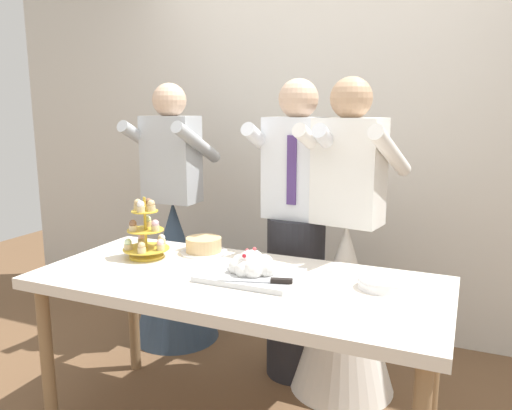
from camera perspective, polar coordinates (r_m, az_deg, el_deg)
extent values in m
cube|color=beige|center=(3.39, 8.15, 9.98)|extent=(5.20, 0.10, 2.90)
cube|color=silver|center=(2.21, -2.23, -8.93)|extent=(1.80, 0.80, 0.05)
cylinder|color=olive|center=(2.59, -22.85, -16.10)|extent=(0.06, 0.06, 0.72)
cylinder|color=olive|center=(3.01, -13.90, -11.59)|extent=(0.06, 0.06, 0.72)
cylinder|color=olive|center=(2.47, 19.68, -17.20)|extent=(0.06, 0.06, 0.72)
cylinder|color=gold|center=(2.55, -12.44, -5.75)|extent=(0.17, 0.17, 0.01)
cylinder|color=gold|center=(2.51, -12.58, -2.54)|extent=(0.01, 0.01, 0.31)
cylinder|color=gold|center=(2.54, -12.48, -4.90)|extent=(0.23, 0.23, 0.01)
cylinder|color=#D1B784|center=(2.48, -10.91, -4.79)|extent=(0.04, 0.04, 0.03)
sphere|color=#EAB7C6|center=(2.47, -10.93, -4.26)|extent=(0.04, 0.04, 0.04)
cylinder|color=#D1B784|center=(2.57, -10.78, -4.22)|extent=(0.04, 0.04, 0.03)
sphere|color=white|center=(2.56, -10.80, -3.71)|extent=(0.04, 0.04, 0.04)
cylinder|color=#D1B784|center=(2.61, -13.00, -4.07)|extent=(0.04, 0.04, 0.03)
sphere|color=#EAB7C6|center=(2.61, -13.02, -3.56)|extent=(0.04, 0.04, 0.04)
cylinder|color=#D1B784|center=(2.52, -14.46, -4.67)|extent=(0.04, 0.04, 0.03)
sphere|color=beige|center=(2.52, -14.49, -4.15)|extent=(0.04, 0.04, 0.04)
cylinder|color=#D1B784|center=(2.45, -12.98, -5.07)|extent=(0.04, 0.04, 0.03)
sphere|color=#D6B27A|center=(2.44, -13.00, -4.53)|extent=(0.04, 0.04, 0.04)
cylinder|color=gold|center=(2.51, -12.57, -2.82)|extent=(0.18, 0.18, 0.01)
cylinder|color=#D1B784|center=(2.47, -11.49, -2.60)|extent=(0.04, 0.04, 0.03)
sphere|color=#EAB7C6|center=(2.46, -11.51, -2.06)|extent=(0.04, 0.04, 0.04)
cylinder|color=#D1B784|center=(2.57, -12.33, -2.12)|extent=(0.04, 0.04, 0.03)
sphere|color=beige|center=(2.56, -12.35, -1.60)|extent=(0.04, 0.04, 0.04)
cylinder|color=#D1B784|center=(2.49, -13.94, -2.60)|extent=(0.04, 0.04, 0.03)
sphere|color=brown|center=(2.48, -13.96, -2.06)|extent=(0.04, 0.04, 0.04)
cylinder|color=gold|center=(2.49, -12.66, -0.69)|extent=(0.13, 0.13, 0.01)
cylinder|color=#D1B784|center=(2.47, -11.93, -0.36)|extent=(0.04, 0.04, 0.03)
sphere|color=#D6B27A|center=(2.47, -11.95, 0.19)|extent=(0.04, 0.04, 0.04)
cylinder|color=#D1B784|center=(2.52, -12.26, -0.15)|extent=(0.04, 0.04, 0.03)
sphere|color=brown|center=(2.51, -12.28, 0.38)|extent=(0.04, 0.04, 0.04)
cylinder|color=#D1B784|center=(2.51, -13.41, -0.26)|extent=(0.04, 0.04, 0.03)
sphere|color=#D6B27A|center=(2.50, -13.44, 0.28)|extent=(0.04, 0.04, 0.04)
cylinder|color=#D1B784|center=(2.46, -13.08, -0.47)|extent=(0.04, 0.04, 0.03)
sphere|color=white|center=(2.45, -13.10, 0.08)|extent=(0.04, 0.04, 0.04)
cube|color=silver|center=(2.20, -0.67, -8.03)|extent=(0.42, 0.31, 0.02)
sphere|color=white|center=(2.15, 1.17, -7.24)|extent=(0.09, 0.09, 0.09)
sphere|color=white|center=(2.21, 0.97, -6.75)|extent=(0.08, 0.08, 0.08)
sphere|color=white|center=(2.24, -0.35, -6.39)|extent=(0.10, 0.10, 0.10)
sphere|color=white|center=(2.24, -1.89, -6.63)|extent=(0.08, 0.08, 0.08)
sphere|color=white|center=(2.18, -2.27, -7.12)|extent=(0.07, 0.07, 0.07)
sphere|color=white|center=(2.15, -1.46, -7.39)|extent=(0.08, 0.08, 0.08)
sphere|color=white|center=(2.14, -0.34, -7.33)|extent=(0.09, 0.09, 0.09)
sphere|color=white|center=(2.18, -0.67, -6.61)|extent=(0.11, 0.11, 0.11)
sphere|color=#B21923|center=(2.12, -1.37, -5.86)|extent=(0.02, 0.02, 0.02)
sphere|color=#DB474C|center=(2.21, -0.18, -5.08)|extent=(0.02, 0.02, 0.02)
sphere|color=#B21923|center=(2.16, -0.69, -5.66)|extent=(0.02, 0.02, 0.02)
sphere|color=#DB474C|center=(2.18, -1.22, -5.52)|extent=(0.02, 0.02, 0.02)
sphere|color=#DB474C|center=(2.22, -1.03, -5.24)|extent=(0.02, 0.02, 0.02)
cube|color=silver|center=(2.08, -1.22, -8.67)|extent=(0.23, 0.08, 0.00)
cube|color=black|center=(2.06, 2.95, -8.69)|extent=(0.09, 0.05, 0.02)
cylinder|color=white|center=(2.14, 14.08, -9.12)|extent=(0.18, 0.18, 0.01)
cylinder|color=white|center=(2.13, 14.16, -8.83)|extent=(0.18, 0.18, 0.01)
cylinder|color=white|center=(2.13, 14.04, -8.56)|extent=(0.18, 0.18, 0.01)
cylinder|color=white|center=(2.13, 14.17, -8.27)|extent=(0.18, 0.18, 0.01)
cylinder|color=white|center=(2.57, -6.00, -5.41)|extent=(0.24, 0.24, 0.01)
cylinder|color=#D6B27A|center=(2.56, -6.02, -4.53)|extent=(0.18, 0.18, 0.07)
cylinder|color=#232328|center=(2.86, 4.53, -10.47)|extent=(0.32, 0.32, 0.92)
cube|color=white|center=(2.68, 4.77, 4.24)|extent=(0.35, 0.22, 0.54)
sphere|color=#D8B293|center=(2.66, 4.89, 12.06)|extent=(0.21, 0.21, 0.21)
cylinder|color=white|center=(2.74, 1.20, 6.70)|extent=(0.10, 0.49, 0.28)
cylinder|color=white|center=(2.60, 8.85, 6.34)|extent=(0.10, 0.49, 0.28)
cube|color=#4C3372|center=(2.58, 4.12, 3.98)|extent=(0.05, 0.01, 0.36)
cone|color=white|center=(2.75, 10.05, -11.52)|extent=(0.56, 0.56, 0.92)
cube|color=white|center=(2.56, 10.60, 3.78)|extent=(0.37, 0.25, 0.54)
sphere|color=tan|center=(2.54, 10.89, 11.96)|extent=(0.21, 0.21, 0.21)
cylinder|color=white|center=(2.62, 7.25, 6.42)|extent=(0.16, 0.49, 0.28)
cylinder|color=white|center=(2.48, 15.21, 5.87)|extent=(0.16, 0.49, 0.28)
cone|color=#334760|center=(3.33, -9.30, -7.43)|extent=(0.56, 0.56, 0.92)
cube|color=#B2B7BC|center=(3.18, -9.70, 5.17)|extent=(0.34, 0.20, 0.54)
sphere|color=#D8B293|center=(3.16, -9.92, 11.76)|extent=(0.21, 0.21, 0.21)
cylinder|color=#B2B7BC|center=(3.28, -12.56, 7.14)|extent=(0.08, 0.49, 0.28)
cylinder|color=#B2B7BC|center=(3.07, -6.77, 7.08)|extent=(0.08, 0.49, 0.28)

